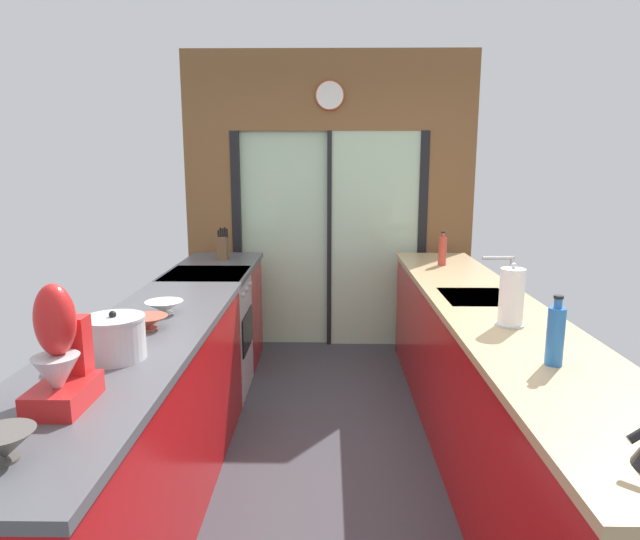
# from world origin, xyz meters

# --- Properties ---
(ground_plane) EXTENTS (5.04, 7.60, 0.02)m
(ground_plane) POSITION_xyz_m (0.00, 0.60, -0.01)
(ground_plane) COLOR #38383D
(back_wall_unit) EXTENTS (2.64, 0.12, 2.70)m
(back_wall_unit) POSITION_xyz_m (0.00, 2.40, 1.52)
(back_wall_unit) COLOR brown
(back_wall_unit) RESTS_ON ground_plane
(left_counter_run) EXTENTS (0.62, 3.80, 0.92)m
(left_counter_run) POSITION_xyz_m (-0.91, 0.13, 0.47)
(left_counter_run) COLOR #AD0C0F
(left_counter_run) RESTS_ON ground_plane
(right_counter_run) EXTENTS (0.62, 3.80, 0.92)m
(right_counter_run) POSITION_xyz_m (0.91, 0.30, 0.46)
(right_counter_run) COLOR #AD0C0F
(right_counter_run) RESTS_ON ground_plane
(sink_faucet) EXTENTS (0.19, 0.02, 0.25)m
(sink_faucet) POSITION_xyz_m (1.06, 0.55, 1.09)
(sink_faucet) COLOR #B7BABC
(sink_faucet) RESTS_ON right_counter_run
(oven_range) EXTENTS (0.60, 0.60, 0.92)m
(oven_range) POSITION_xyz_m (-0.91, 1.25, 0.46)
(oven_range) COLOR #B7BABC
(oven_range) RESTS_ON ground_plane
(mixing_bowl_near) EXTENTS (0.17, 0.17, 0.08)m
(mixing_bowl_near) POSITION_xyz_m (-0.89, -1.34, 0.97)
(mixing_bowl_near) COLOR #514C47
(mixing_bowl_near) RESTS_ON left_counter_run
(mixing_bowl_mid) EXTENTS (0.20, 0.20, 0.07)m
(mixing_bowl_mid) POSITION_xyz_m (-0.89, -0.14, 0.96)
(mixing_bowl_mid) COLOR #BC4C38
(mixing_bowl_mid) RESTS_ON left_counter_run
(mixing_bowl_far) EXTENTS (0.20, 0.20, 0.07)m
(mixing_bowl_far) POSITION_xyz_m (-0.89, 0.14, 0.96)
(mixing_bowl_far) COLOR silver
(mixing_bowl_far) RESTS_ON left_counter_run
(knife_block) EXTENTS (0.09, 0.14, 0.27)m
(knife_block) POSITION_xyz_m (-0.89, 1.83, 1.02)
(knife_block) COLOR brown
(knife_block) RESTS_ON left_counter_run
(stand_mixer) EXTENTS (0.17, 0.27, 0.42)m
(stand_mixer) POSITION_xyz_m (-0.89, -1.00, 1.08)
(stand_mixer) COLOR red
(stand_mixer) RESTS_ON left_counter_run
(stock_pot) EXTENTS (0.25, 0.25, 0.20)m
(stock_pot) POSITION_xyz_m (-0.89, -0.55, 1.01)
(stock_pot) COLOR #B7BABC
(stock_pot) RESTS_ON left_counter_run
(soap_bottle_near) EXTENTS (0.07, 0.07, 0.29)m
(soap_bottle_near) POSITION_xyz_m (0.89, -0.60, 1.04)
(soap_bottle_near) COLOR #286BB7
(soap_bottle_near) RESTS_ON right_counter_run
(soap_bottle_far) EXTENTS (0.06, 0.06, 0.27)m
(soap_bottle_far) POSITION_xyz_m (0.89, 1.59, 1.04)
(soap_bottle_far) COLOR #B23D2D
(soap_bottle_far) RESTS_ON right_counter_run
(paper_towel_roll) EXTENTS (0.14, 0.14, 0.32)m
(paper_towel_roll) POSITION_xyz_m (0.89, -0.06, 1.06)
(paper_towel_roll) COLOR #B7BABC
(paper_towel_roll) RESTS_ON right_counter_run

